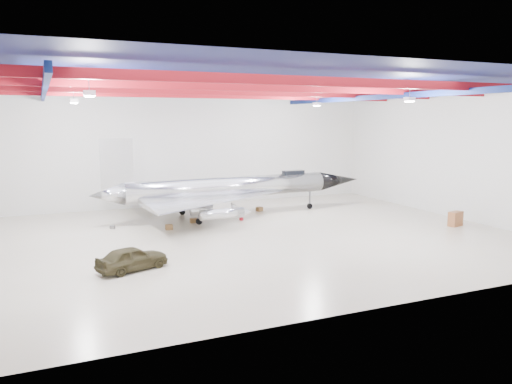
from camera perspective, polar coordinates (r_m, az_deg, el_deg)
name	(u,v)px	position (r m, az deg, el deg)	size (l,w,h in m)	color
floor	(235,238)	(35.77, -2.41, -5.27)	(40.00, 40.00, 0.00)	#C0B399
wall_back	(180,149)	(49.15, -8.73, 4.87)	(40.00, 40.00, 0.00)	silver
wall_right	(453,153)	(45.95, 21.60, 4.14)	(30.00, 30.00, 0.00)	silver
ceiling	(234,81)	(34.85, -2.52, 12.60)	(40.00, 40.00, 0.00)	#0A0F38
ceiling_structure	(234,91)	(34.81, -2.51, 11.48)	(39.50, 29.50, 1.08)	maroon
jet_aircraft	(229,190)	(43.37, -3.08, 0.21)	(25.44, 15.05, 6.94)	silver
jeep	(132,258)	(29.03, -13.97, -7.36)	(1.62, 4.03, 1.37)	#342E1A
desk	(455,219)	(42.57, 21.84, -2.86)	(1.26, 0.63, 1.16)	brown
crate_ply	(169,227)	(38.96, -9.92, -3.96)	(0.55, 0.44, 0.38)	olive
parts_bin	(259,209)	(45.90, 0.39, -1.96)	(0.55, 0.44, 0.38)	olive
crate_small	(112,227)	(40.22, -16.09, -3.87)	(0.37, 0.29, 0.26)	#59595B
tool_chest	(241,218)	(41.85, -1.69, -3.02)	(0.36, 0.36, 0.32)	maroon
oil_barrel	(194,220)	(41.13, -7.13, -3.25)	(0.55, 0.44, 0.38)	olive
spares_box	(210,211)	(45.07, -5.27, -2.19)	(0.43, 0.43, 0.38)	#59595B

